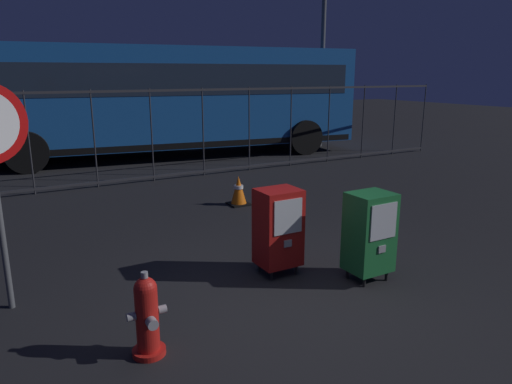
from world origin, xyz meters
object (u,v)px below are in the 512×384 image
at_px(newspaper_box_primary, 278,227).
at_px(traffic_cone, 239,191).
at_px(bus_far, 25,93).
at_px(fire_hydrant, 147,316).
at_px(bus_near, 169,95).
at_px(newspaper_box_secondary, 370,232).

relative_size(newspaper_box_primary, traffic_cone, 1.92).
bearing_deg(bus_far, traffic_cone, -78.19).
xyz_separation_m(fire_hydrant, bus_near, (3.56, 9.40, 1.36)).
relative_size(newspaper_box_primary, bus_near, 0.09).
bearing_deg(newspaper_box_primary, bus_near, 78.48).
xyz_separation_m(fire_hydrant, bus_far, (0.14, 13.11, 1.36)).
relative_size(fire_hydrant, newspaper_box_primary, 0.73).
bearing_deg(bus_near, fire_hydrant, -102.66).
bearing_deg(bus_far, bus_near, -51.43).
height_order(newspaper_box_secondary, traffic_cone, newspaper_box_secondary).
distance_m(traffic_cone, bus_near, 5.87).
xyz_separation_m(newspaper_box_secondary, bus_far, (-2.49, 12.89, 1.14)).
bearing_deg(traffic_cone, newspaper_box_primary, -108.80).
bearing_deg(newspaper_box_secondary, newspaper_box_primary, 140.65).
bearing_deg(newspaper_box_secondary, fire_hydrant, -175.17).
relative_size(newspaper_box_secondary, bus_near, 0.09).
height_order(newspaper_box_primary, bus_near, bus_near).
distance_m(fire_hydrant, bus_near, 10.14).
xyz_separation_m(fire_hydrant, traffic_cone, (2.81, 3.76, -0.09)).
height_order(newspaper_box_primary, newspaper_box_secondary, same).
relative_size(newspaper_box_primary, bus_far, 0.10).
height_order(newspaper_box_primary, bus_far, bus_far).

